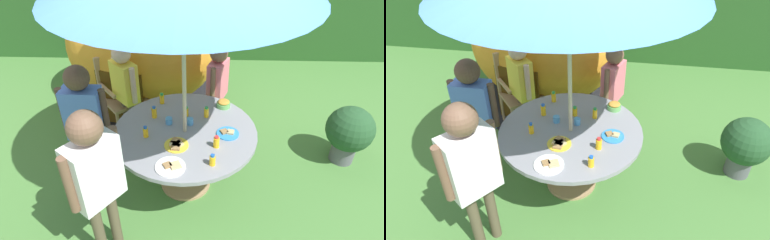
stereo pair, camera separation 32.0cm
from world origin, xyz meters
TOP-DOWN VIEW (x-y plane):
  - ground_plane at (0.00, 0.00)m, footprint 10.00×10.00m
  - hedge_backdrop at (0.00, 3.36)m, footprint 9.00×0.70m
  - garden_table at (0.00, 0.00)m, footprint 1.37×1.37m
  - wooden_chair at (-0.85, 1.03)m, footprint 0.63×0.62m
  - dome_tent at (-0.66, 1.72)m, footprint 2.49×2.49m
  - potted_plant at (1.76, 0.43)m, footprint 0.51×0.51m
  - child_in_pink_shirt at (0.33, 0.89)m, footprint 0.27×0.38m
  - child_in_yellow_shirt at (-0.71, 0.76)m, footprint 0.35×0.35m
  - child_in_blue_shirt at (-0.94, 0.02)m, footprint 0.46×0.23m
  - child_in_white_shirt at (-0.61, -0.81)m, footprint 0.39×0.42m
  - snack_bowl at (0.38, 0.43)m, footprint 0.14×0.14m
  - plate_center_front at (0.40, -0.04)m, footprint 0.21×0.21m
  - plate_front_edge at (-0.07, -0.23)m, footprint 0.22×0.22m
  - plate_near_right at (-0.09, -0.50)m, footprint 0.26×0.26m
  - juice_bottle_near_left at (0.20, 0.24)m, footprint 0.05×0.05m
  - juice_bottle_far_left at (0.29, -0.23)m, footprint 0.05×0.05m
  - juice_bottle_far_right at (-0.36, -0.10)m, footprint 0.05×0.05m
  - juice_bottle_center_back at (-0.00, 0.25)m, footprint 0.05×0.05m
  - juice_bottle_mid_left at (-0.27, 0.47)m, footprint 0.05×0.05m
  - juice_bottle_mid_right at (0.25, -0.46)m, footprint 0.05×0.05m
  - juice_bottle_back_edge at (-0.31, 0.21)m, footprint 0.05×0.05m
  - cup_near at (0.05, 0.10)m, footprint 0.06×0.06m
  - cup_far at (-0.16, 0.11)m, footprint 0.07×0.07m

SIDE VIEW (x-z plane):
  - ground_plane at x=0.00m, z-range -0.02..0.00m
  - potted_plant at x=1.76m, z-range 0.06..0.74m
  - wooden_chair at x=-0.85m, z-range 0.05..1.02m
  - garden_table at x=0.00m, z-range 0.24..0.94m
  - plate_near_right at x=-0.09m, z-range 0.69..0.72m
  - plate_center_front at x=0.40m, z-range 0.69..0.72m
  - plate_front_edge at x=-0.07m, z-range 0.70..0.73m
  - cup_far at x=-0.16m, z-range 0.70..0.76m
  - cup_near at x=0.05m, z-range 0.70..0.77m
  - snack_bowl at x=0.38m, z-range 0.70..0.77m
  - juice_bottle_center_back at x=0.00m, z-range 0.69..0.80m
  - juice_bottle_mid_right at x=0.25m, z-range 0.69..0.80m
  - juice_bottle_far_right at x=-0.36m, z-range 0.69..0.81m
  - juice_bottle_near_left at x=0.20m, z-range 0.69..0.81m
  - juice_bottle_far_left at x=0.29m, z-range 0.69..0.81m
  - juice_bottle_mid_left at x=-0.27m, z-range 0.69..0.81m
  - juice_bottle_back_edge at x=-0.31m, z-range 0.69..0.82m
  - child_in_pink_shirt at x=0.33m, z-range 0.16..1.35m
  - child_in_yellow_shirt at x=-0.71m, z-range 0.17..1.40m
  - dome_tent at x=-0.66m, z-range -0.01..1.61m
  - hedge_backdrop at x=0.00m, z-range 0.00..1.64m
  - child_in_blue_shirt at x=-0.94m, z-range 0.19..1.54m
  - child_in_white_shirt at x=-0.61m, z-range 0.20..1.65m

